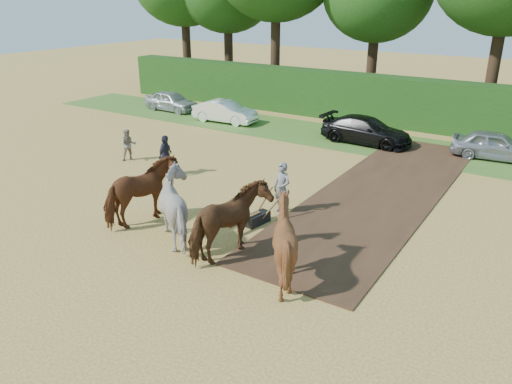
# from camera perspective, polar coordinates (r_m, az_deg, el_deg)

# --- Properties ---
(ground) EXTENTS (120.00, 120.00, 0.00)m
(ground) POSITION_cam_1_polar(r_m,az_deg,el_deg) (16.18, 0.64, -6.79)
(ground) COLOR gold
(ground) RESTS_ON ground
(earth_strip) EXTENTS (4.50, 17.00, 0.05)m
(earth_strip) POSITION_cam_1_polar(r_m,az_deg,el_deg) (21.42, 14.12, -0.03)
(earth_strip) COLOR #472D1C
(earth_strip) RESTS_ON ground
(grass_verge) EXTENTS (50.00, 5.00, 0.03)m
(grass_verge) POSITION_cam_1_polar(r_m,az_deg,el_deg) (28.20, 16.01, 5.00)
(grass_verge) COLOR #38601E
(grass_verge) RESTS_ON ground
(hedgerow) EXTENTS (46.00, 1.60, 3.00)m
(hedgerow) POSITION_cam_1_polar(r_m,az_deg,el_deg) (32.08, 18.76, 9.40)
(hedgerow) COLOR #14380F
(hedgerow) RESTS_ON ground
(spectator_near) EXTENTS (0.95, 0.97, 1.58)m
(spectator_near) POSITION_cam_1_polar(r_m,az_deg,el_deg) (25.43, -14.37, 5.21)
(spectator_near) COLOR tan
(spectator_near) RESTS_ON ground
(spectator_far) EXTENTS (0.72, 1.17, 1.86)m
(spectator_far) POSITION_cam_1_polar(r_m,az_deg,el_deg) (22.94, -10.30, 4.14)
(spectator_far) COLOR #23242F
(spectator_far) RESTS_ON ground
(plough_team) EXTENTS (8.08, 5.62, 2.37)m
(plough_team) POSITION_cam_1_polar(r_m,az_deg,el_deg) (16.00, -5.50, -2.54)
(plough_team) COLOR maroon
(plough_team) RESTS_ON ground
(parked_cars) EXTENTS (35.99, 3.28, 1.46)m
(parked_cars) POSITION_cam_1_polar(r_m,az_deg,el_deg) (27.91, 17.45, 6.13)
(parked_cars) COLOR #B3B7BA
(parked_cars) RESTS_ON ground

